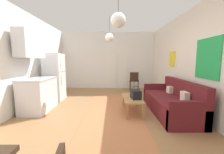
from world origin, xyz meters
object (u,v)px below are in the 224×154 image
object	(u,v)px
refrigerator	(54,77)
pendant_lamp_far	(109,37)
handbag	(135,94)
pendant_lamp_near	(118,20)
coffee_table	(132,99)
couch	(171,102)
bamboo_vase	(134,93)
accent_chair	(134,80)

from	to	relation	value
refrigerator	pendant_lamp_far	xyz separation A→B (m)	(1.90, -0.28, 1.28)
handbag	pendant_lamp_near	bearing A→B (deg)	-117.76
coffee_table	refrigerator	xyz separation A→B (m)	(-2.52, 1.18, 0.45)
couch	bamboo_vase	world-z (taller)	couch
refrigerator	pendant_lamp_far	bearing A→B (deg)	-8.32
bamboo_vase	couch	bearing A→B (deg)	-6.12
couch	coffee_table	distance (m)	1.03
bamboo_vase	accent_chair	distance (m)	2.66
refrigerator	accent_chair	world-z (taller)	refrigerator
coffee_table	handbag	xyz separation A→B (m)	(0.07, -0.11, 0.16)
bamboo_vase	accent_chair	bearing A→B (deg)	80.87
coffee_table	bamboo_vase	size ratio (longest dim) A/B	2.47
pendant_lamp_near	accent_chair	bearing A→B (deg)	76.33
accent_chair	couch	bearing A→B (deg)	112.30
accent_chair	pendant_lamp_far	size ratio (longest dim) A/B	1.09
refrigerator	pendant_lamp_near	size ratio (longest dim) A/B	2.01
handbag	accent_chair	size ratio (longest dim) A/B	0.39
couch	bamboo_vase	xyz separation A→B (m)	(-0.97, 0.10, 0.23)
handbag	accent_chair	distance (m)	2.83
coffee_table	accent_chair	xyz separation A→B (m)	(0.48, 2.69, 0.13)
refrigerator	pendant_lamp_near	world-z (taller)	pendant_lamp_near
coffee_table	handbag	bearing A→B (deg)	-58.75
coffee_table	pendant_lamp_far	size ratio (longest dim) A/B	1.32
pendant_lamp_near	refrigerator	bearing A→B (deg)	133.18
refrigerator	handbag	bearing A→B (deg)	-26.51
pendant_lamp_near	pendant_lamp_far	distance (m)	1.96
pendant_lamp_near	pendant_lamp_far	world-z (taller)	same
couch	refrigerator	distance (m)	3.79
handbag	pendant_lamp_far	size ratio (longest dim) A/B	0.43
bamboo_vase	handbag	distance (m)	0.17
accent_chair	pendant_lamp_far	world-z (taller)	pendant_lamp_far
coffee_table	pendant_lamp_far	xyz separation A→B (m)	(-0.62, 0.90, 1.74)
pendant_lamp_far	refrigerator	bearing A→B (deg)	171.68
bamboo_vase	pendant_lamp_far	world-z (taller)	pendant_lamp_far
couch	pendant_lamp_near	distance (m)	2.51
couch	bamboo_vase	bearing A→B (deg)	173.88
couch	refrigerator	bearing A→B (deg)	160.98
bamboo_vase	refrigerator	distance (m)	2.82
bamboo_vase	pendant_lamp_far	xyz separation A→B (m)	(-0.68, 0.84, 1.58)
refrigerator	coffee_table	bearing A→B (deg)	-25.10
handbag	pendant_lamp_far	world-z (taller)	pendant_lamp_far
refrigerator	accent_chair	size ratio (longest dim) A/B	1.91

